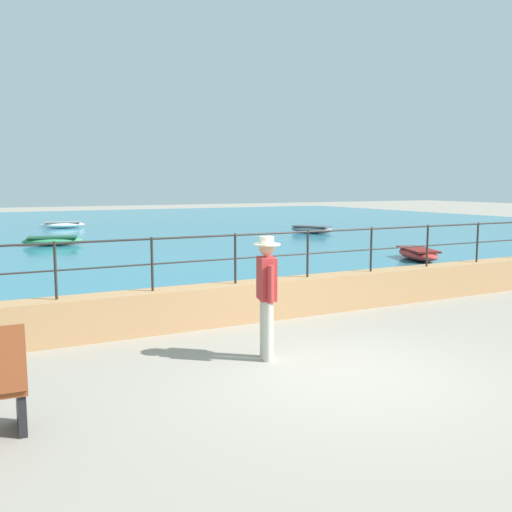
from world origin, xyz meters
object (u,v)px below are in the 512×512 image
object	(u,v)px
person_walking	(267,291)
boat_2	(63,225)
boat_1	(418,254)
boat_3	(53,241)
boat_0	(312,229)

from	to	relation	value
person_walking	boat_2	xyz separation A→B (m)	(1.46, 25.90, -0.72)
boat_1	boat_2	size ratio (longest dim) A/B	1.03
person_walking	boat_1	size ratio (longest dim) A/B	0.71
person_walking	boat_1	xyz separation A→B (m)	(9.28, 6.77, -0.72)
boat_1	person_walking	bearing A→B (deg)	-143.90
boat_2	boat_3	distance (m)	9.38
person_walking	boat_1	world-z (taller)	person_walking
boat_1	boat_2	bearing A→B (deg)	112.25
boat_0	boat_2	xyz separation A→B (m)	(-10.36, 9.13, 0.00)
boat_0	boat_3	distance (m)	12.25
boat_0	boat_3	size ratio (longest dim) A/B	1.00
boat_3	boat_1	bearing A→B (deg)	-45.67
boat_1	boat_0	bearing A→B (deg)	75.76
boat_1	boat_3	size ratio (longest dim) A/B	1.01
boat_1	boat_2	xyz separation A→B (m)	(-7.82, 19.13, 0.00)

